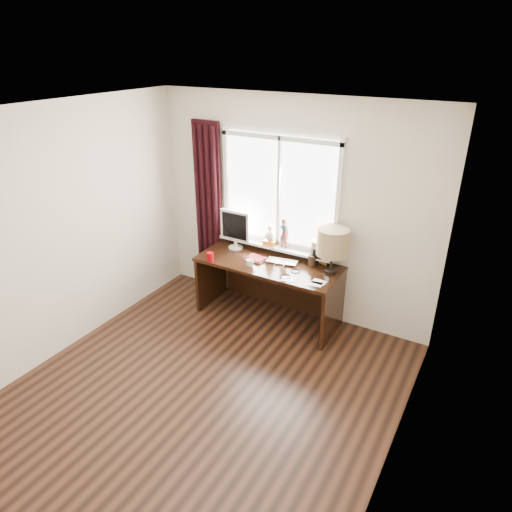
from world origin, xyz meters
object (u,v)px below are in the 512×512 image
Objects in this scene: mug at (250,263)px; monitor at (235,227)px; laptop at (282,262)px; table_lamp at (333,242)px; red_cup at (210,257)px; desk at (272,277)px.

monitor is at bearing 140.18° from mug.
table_lamp reaches higher than laptop.
red_cup reaches higher than desk.
mug is (-0.28, -0.26, 0.03)m from laptop.
red_cup is (-0.48, -0.11, 0.01)m from mug.
desk is at bearing 65.64° from mug.
red_cup is 1.44m from table_lamp.
mug is at bearing 12.29° from red_cup.
laptop is at bearing -10.77° from desk.
laptop is 0.38m from mug.
red_cup is at bearing -147.22° from desk.
desk is at bearing -177.52° from table_lamp.
monitor reaches higher than laptop.
table_lamp is (1.27, -0.03, 0.09)m from monitor.
laptop is at bearing -174.15° from table_lamp.
table_lamp reaches higher than red_cup.
red_cup is at bearing -98.11° from monitor.
monitor is at bearing 81.89° from red_cup.
laptop is 3.97× the size of mug.
red_cup reaches higher than laptop.
table_lamp is (1.34, 0.43, 0.31)m from red_cup.
mug reaches higher than desk.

